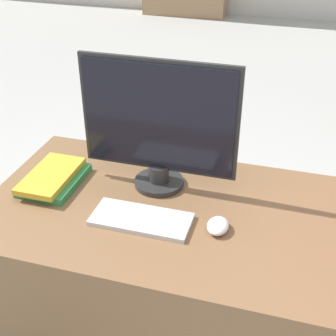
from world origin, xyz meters
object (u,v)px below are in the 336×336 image
at_px(monitor, 159,125).
at_px(mouse, 218,226).
at_px(book_stack, 53,178).
at_px(keyboard, 141,219).

relative_size(monitor, mouse, 6.00).
xyz_separation_m(monitor, book_stack, (-0.38, -0.11, -0.22)).
xyz_separation_m(monitor, mouse, (0.26, -0.20, -0.23)).
relative_size(keyboard, book_stack, 1.19).
bearing_deg(monitor, mouse, -38.19).
bearing_deg(book_stack, monitor, 15.70).
relative_size(monitor, book_stack, 2.02).
distance_m(monitor, keyboard, 0.33).
height_order(monitor, mouse, monitor).
xyz_separation_m(keyboard, book_stack, (-0.39, 0.12, 0.02)).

